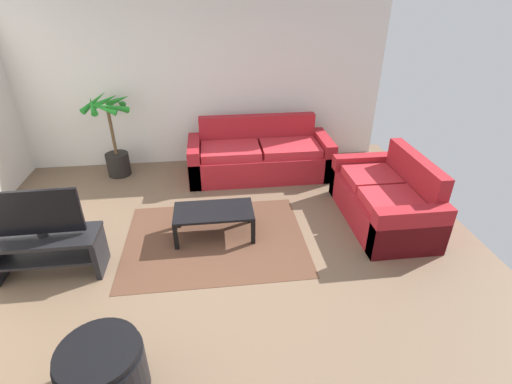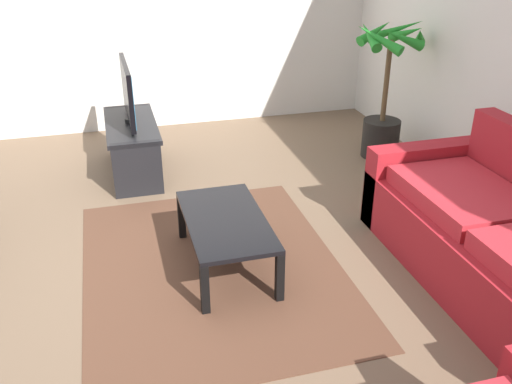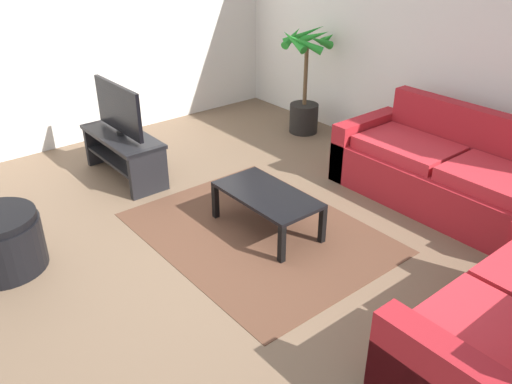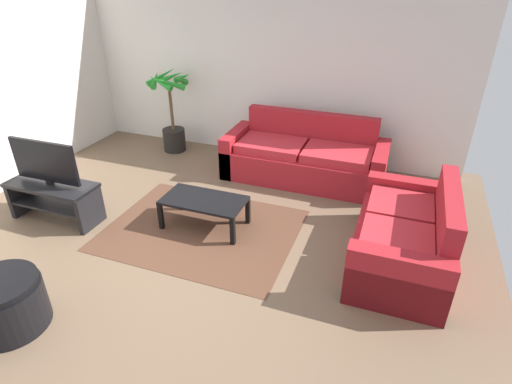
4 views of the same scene
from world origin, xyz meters
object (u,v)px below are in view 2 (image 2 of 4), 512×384
at_px(coffee_table, 226,225).
at_px(potted_palm, 385,100).
at_px(tv, 128,92).
at_px(tv_stand, 132,140).

xyz_separation_m(coffee_table, potted_palm, (-1.52, 1.92, 0.26)).
height_order(coffee_table, potted_palm, potted_palm).
distance_m(tv, potted_palm, 2.42).
bearing_deg(potted_palm, tv, -96.04).
xyz_separation_m(tv_stand, potted_palm, (0.25, 2.40, 0.26)).
height_order(tv_stand, potted_palm, potted_palm).
bearing_deg(tv, coffee_table, 15.00).
distance_m(coffee_table, potted_palm, 2.46).
bearing_deg(potted_palm, tv_stand, -96.03).
distance_m(tv_stand, potted_palm, 2.43).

